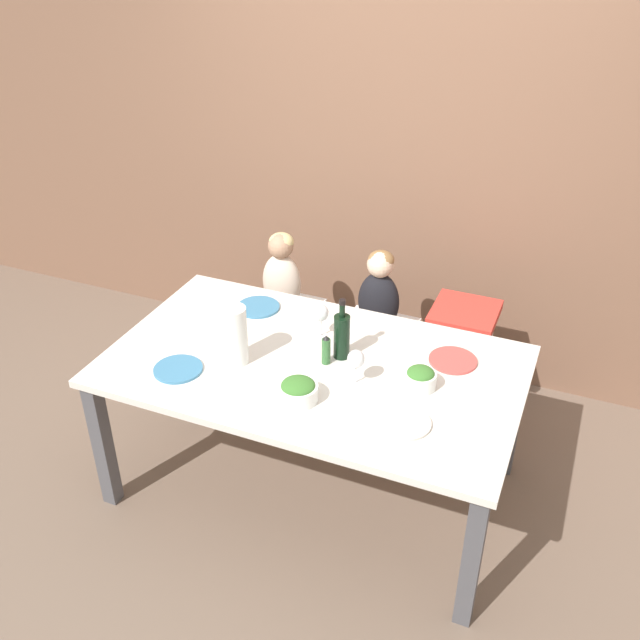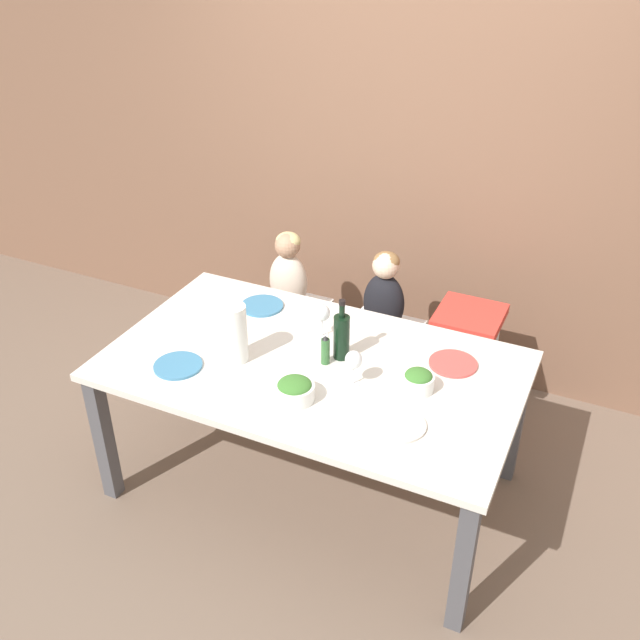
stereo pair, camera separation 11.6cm
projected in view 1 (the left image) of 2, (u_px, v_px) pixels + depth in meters
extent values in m
plane|color=#705B4C|center=(314.00, 483.00, 3.56)|extent=(14.00, 14.00, 0.00)
cube|color=brown|center=(406.00, 145.00, 3.87)|extent=(10.00, 0.06, 2.70)
cube|color=silver|center=(313.00, 366.00, 3.19)|extent=(1.84, 1.06, 0.03)
cube|color=#4C4C51|center=(103.00, 444.00, 3.29)|extent=(0.07, 0.07, 0.70)
cube|color=#4C4C51|center=(472.00, 560.00, 2.73)|extent=(0.07, 0.07, 0.70)
cube|color=#4C4C51|center=(207.00, 341.00, 4.04)|extent=(0.07, 0.07, 0.70)
cube|color=#4C4C51|center=(514.00, 416.00, 3.47)|extent=(0.07, 0.07, 0.70)
cylinder|color=silver|center=(251.00, 353.00, 4.17)|extent=(0.04, 0.04, 0.42)
cylinder|color=silver|center=(296.00, 364.00, 4.08)|extent=(0.04, 0.04, 0.42)
cylinder|color=silver|center=(273.00, 329.00, 4.40)|extent=(0.04, 0.04, 0.42)
cylinder|color=silver|center=(316.00, 339.00, 4.31)|extent=(0.04, 0.04, 0.42)
cube|color=white|center=(283.00, 312.00, 4.12)|extent=(0.39, 0.40, 0.05)
cylinder|color=silver|center=(342.00, 376.00, 3.99)|extent=(0.04, 0.04, 0.42)
cylinder|color=silver|center=(392.00, 388.00, 3.89)|extent=(0.04, 0.04, 0.42)
cylinder|color=silver|center=(360.00, 349.00, 4.21)|extent=(0.04, 0.04, 0.42)
cylinder|color=silver|center=(407.00, 360.00, 4.12)|extent=(0.04, 0.04, 0.42)
cube|color=white|center=(377.00, 333.00, 3.93)|extent=(0.39, 0.40, 0.05)
cylinder|color=silver|center=(430.00, 377.00, 3.78)|extent=(0.04, 0.04, 0.65)
cylinder|color=silver|center=(476.00, 387.00, 3.70)|extent=(0.04, 0.04, 0.65)
cylinder|color=silver|center=(441.00, 353.00, 3.98)|extent=(0.04, 0.04, 0.65)
cylinder|color=silver|center=(485.00, 362.00, 3.90)|extent=(0.04, 0.04, 0.65)
cube|color=red|center=(465.00, 313.00, 3.66)|extent=(0.33, 0.34, 0.05)
ellipsoid|color=beige|center=(282.00, 282.00, 4.02)|extent=(0.23, 0.15, 0.34)
sphere|color=tan|center=(281.00, 246.00, 3.90)|extent=(0.14, 0.14, 0.14)
ellipsoid|color=#DBC684|center=(281.00, 242.00, 3.89)|extent=(0.14, 0.13, 0.10)
ellipsoid|color=black|center=(379.00, 302.00, 3.83)|extent=(0.23, 0.15, 0.34)
sphere|color=beige|center=(380.00, 264.00, 3.71)|extent=(0.14, 0.14, 0.14)
ellipsoid|color=olive|center=(381.00, 260.00, 3.70)|extent=(0.14, 0.13, 0.10)
cylinder|color=black|center=(342.00, 337.00, 3.17)|extent=(0.07, 0.07, 0.21)
cylinder|color=black|center=(342.00, 308.00, 3.09)|extent=(0.03, 0.03, 0.08)
cylinder|color=black|center=(342.00, 302.00, 3.08)|extent=(0.03, 0.03, 0.02)
cylinder|color=white|center=(235.00, 335.00, 3.12)|extent=(0.11, 0.11, 0.28)
cylinder|color=white|center=(355.00, 383.00, 3.05)|extent=(0.06, 0.06, 0.00)
cylinder|color=white|center=(355.00, 375.00, 3.03)|extent=(0.01, 0.01, 0.08)
ellipsoid|color=white|center=(356.00, 359.00, 2.98)|extent=(0.07, 0.07, 0.08)
cylinder|color=white|center=(321.00, 336.00, 3.37)|extent=(0.06, 0.06, 0.00)
cylinder|color=white|center=(321.00, 328.00, 3.35)|extent=(0.01, 0.01, 0.08)
ellipsoid|color=white|center=(321.00, 313.00, 3.30)|extent=(0.07, 0.07, 0.08)
cylinder|color=white|center=(298.00, 393.00, 2.94)|extent=(0.17, 0.17, 0.07)
ellipsoid|color=#3D752D|center=(298.00, 386.00, 2.92)|extent=(0.14, 0.14, 0.05)
cylinder|color=white|center=(420.00, 380.00, 3.01)|extent=(0.14, 0.14, 0.07)
ellipsoid|color=#3D752D|center=(421.00, 373.00, 2.99)|extent=(0.12, 0.12, 0.05)
cylinder|color=teal|center=(178.00, 369.00, 3.13)|extent=(0.22, 0.22, 0.01)
cylinder|color=teal|center=(258.00, 307.00, 3.59)|extent=(0.22, 0.22, 0.01)
cylinder|color=#D14C47|center=(453.00, 360.00, 3.19)|extent=(0.22, 0.22, 0.01)
cylinder|color=silver|center=(404.00, 423.00, 2.82)|extent=(0.22, 0.22, 0.01)
cylinder|color=#336633|center=(326.00, 351.00, 3.15)|extent=(0.04, 0.04, 0.12)
cone|color=black|center=(326.00, 337.00, 3.11)|extent=(0.03, 0.03, 0.02)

